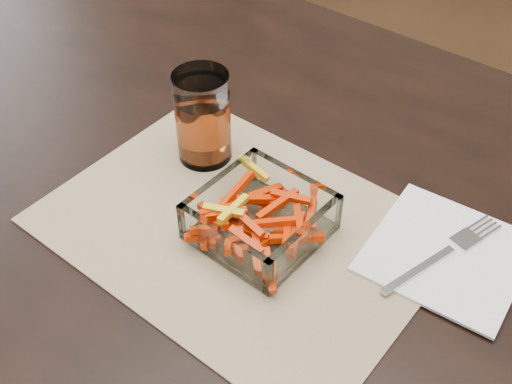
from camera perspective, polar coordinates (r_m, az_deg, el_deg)
dining_table at (r=0.88m, az=1.32°, el=-4.12°), size 1.60×0.90×0.75m
placemat at (r=0.77m, az=-1.42°, el=-3.14°), size 0.45×0.33×0.00m
glass_bowl at (r=0.75m, az=0.41°, el=-2.49°), size 0.14×0.14×0.05m
tumbler at (r=0.83m, az=-4.73°, el=6.39°), size 0.07×0.07×0.13m
napkin at (r=0.77m, az=16.57°, el=-5.26°), size 0.18×0.18×0.00m
fork at (r=0.77m, az=16.50°, el=-5.16°), size 0.07×0.18×0.00m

